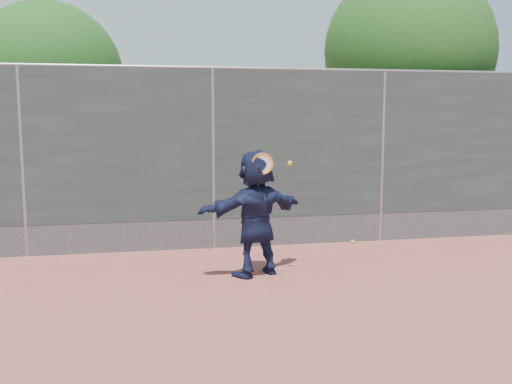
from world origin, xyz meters
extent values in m
plane|color=#9E4C42|center=(0.00, 0.00, 0.00)|extent=(80.00, 80.00, 0.00)
imported|color=#151C3A|center=(0.37, 1.75, 0.88)|extent=(1.72, 1.09, 1.77)
sphere|color=gold|center=(2.42, 3.35, 0.03)|extent=(0.07, 0.07, 0.07)
cube|color=#38423D|center=(0.00, 3.50, 1.75)|extent=(20.00, 0.04, 2.50)
cube|color=slate|center=(0.00, 3.50, 0.25)|extent=(20.00, 0.03, 0.50)
cylinder|color=gray|center=(0.00, 3.50, 3.00)|extent=(20.00, 0.05, 0.05)
cylinder|color=gray|center=(-3.00, 3.50, 1.50)|extent=(0.06, 0.06, 3.00)
cylinder|color=gray|center=(0.00, 3.50, 1.50)|extent=(0.06, 0.06, 3.00)
cylinder|color=gray|center=(3.00, 3.50, 1.50)|extent=(0.06, 0.06, 3.00)
torus|color=orange|center=(0.42, 1.55, 1.58)|extent=(0.29, 0.05, 0.29)
cylinder|color=beige|center=(0.42, 1.55, 1.58)|extent=(0.25, 0.03, 0.25)
cylinder|color=black|center=(0.37, 1.57, 1.38)|extent=(0.04, 0.13, 0.33)
sphere|color=gold|center=(0.80, 1.57, 1.59)|extent=(0.07, 0.07, 0.07)
cylinder|color=#382314|center=(4.50, 5.70, 1.30)|extent=(0.28, 0.28, 2.60)
sphere|color=#23561C|center=(4.50, 5.70, 3.59)|extent=(3.60, 3.60, 3.60)
sphere|color=#23561C|center=(5.22, 5.90, 3.23)|extent=(2.52, 2.52, 2.52)
cylinder|color=#382314|center=(-3.00, 6.50, 1.10)|extent=(0.28, 0.28, 2.20)
sphere|color=#23561C|center=(-3.00, 6.50, 3.03)|extent=(3.00, 3.00, 3.00)
sphere|color=#23561C|center=(-2.40, 6.70, 2.73)|extent=(2.10, 2.10, 2.10)
cone|color=#387226|center=(0.25, 3.38, 0.13)|extent=(0.03, 0.03, 0.26)
cone|color=#387226|center=(0.55, 3.40, 0.15)|extent=(0.03, 0.03, 0.30)
cone|color=#387226|center=(-0.10, 3.36, 0.11)|extent=(0.03, 0.03, 0.22)
camera|label=1|loc=(-1.16, -5.92, 2.23)|focal=40.00mm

